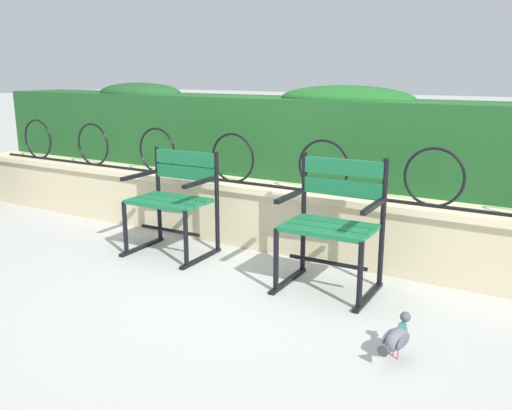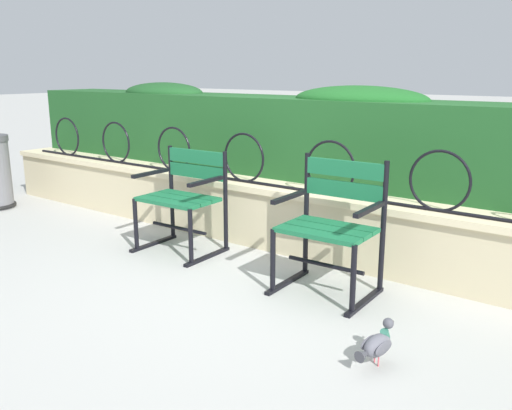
# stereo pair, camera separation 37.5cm
# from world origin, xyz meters

# --- Properties ---
(ground_plane) EXTENTS (60.00, 60.00, 0.00)m
(ground_plane) POSITION_xyz_m (0.00, 0.00, 0.00)
(ground_plane) COLOR #ADADA8
(stone_wall) EXTENTS (7.72, 0.41, 0.52)m
(stone_wall) POSITION_xyz_m (0.00, 0.82, 0.27)
(stone_wall) COLOR beige
(stone_wall) RESTS_ON ground
(iron_arch_fence) EXTENTS (7.17, 0.02, 0.42)m
(iron_arch_fence) POSITION_xyz_m (-0.18, 0.74, 0.71)
(iron_arch_fence) COLOR black
(iron_arch_fence) RESTS_ON stone_wall
(hedge_row) EXTENTS (7.57, 0.66, 0.80)m
(hedge_row) POSITION_xyz_m (0.01, 1.32, 0.91)
(hedge_row) COLOR #1E5123
(hedge_row) RESTS_ON stone_wall
(park_chair_left) EXTENTS (0.65, 0.54, 0.82)m
(park_chair_left) POSITION_xyz_m (-0.89, 0.29, 0.46)
(park_chair_left) COLOR #19663D
(park_chair_left) RESTS_ON ground
(park_chair_right) EXTENTS (0.64, 0.54, 0.89)m
(park_chair_right) POSITION_xyz_m (0.50, 0.25, 0.47)
(park_chair_right) COLOR #19663D
(park_chair_right) RESTS_ON ground
(pigeon_near_chairs) EXTENTS (0.13, 0.29, 0.22)m
(pigeon_near_chairs) POSITION_xyz_m (1.17, -0.47, 0.11)
(pigeon_near_chairs) COLOR #5B5B66
(pigeon_near_chairs) RESTS_ON ground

